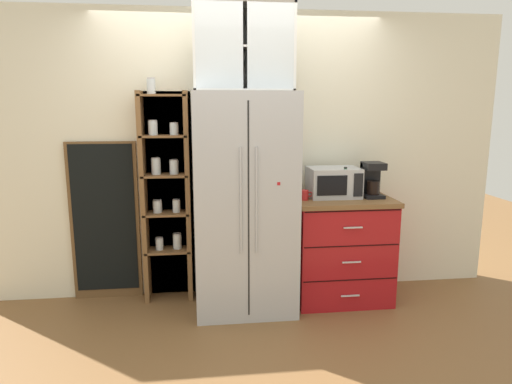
% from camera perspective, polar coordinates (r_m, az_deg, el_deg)
% --- Properties ---
extents(ground_plane, '(10.52, 10.52, 0.00)m').
position_cam_1_polar(ground_plane, '(4.09, -1.43, -14.11)').
color(ground_plane, brown).
extents(wall_back_cream, '(4.84, 0.10, 2.55)m').
position_cam_1_polar(wall_back_cream, '(4.13, -2.05, 4.59)').
color(wall_back_cream, silver).
rests_on(wall_back_cream, ground).
extents(refrigerator, '(0.83, 0.71, 1.84)m').
position_cam_1_polar(refrigerator, '(3.80, -1.50, -1.40)').
color(refrigerator, '#B7BABF').
rests_on(refrigerator, ground).
extents(pantry_shelf_column, '(0.46, 0.26, 1.96)m').
position_cam_1_polar(pantry_shelf_column, '(4.07, -11.32, -0.07)').
color(pantry_shelf_column, brown).
rests_on(pantry_shelf_column, ground).
extents(counter_cabinet, '(0.86, 0.62, 0.93)m').
position_cam_1_polar(counter_cabinet, '(4.13, 10.68, -7.03)').
color(counter_cabinet, '#A8161C').
rests_on(counter_cabinet, ground).
extents(microwave, '(0.44, 0.33, 0.26)m').
position_cam_1_polar(microwave, '(4.02, 9.81, 1.23)').
color(microwave, '#B7BABF').
rests_on(microwave, counter_cabinet).
extents(coffee_maker, '(0.17, 0.20, 0.31)m').
position_cam_1_polar(coffee_maker, '(4.08, 14.48, 1.55)').
color(coffee_maker, black).
rests_on(coffee_maker, counter_cabinet).
extents(mug_red, '(0.12, 0.09, 0.08)m').
position_cam_1_polar(mug_red, '(3.87, 6.07, -0.37)').
color(mug_red, red).
rests_on(mug_red, counter_cabinet).
extents(mug_sage, '(0.11, 0.07, 0.08)m').
position_cam_1_polar(mug_sage, '(4.06, 10.74, 0.02)').
color(mug_sage, '#8CA37F').
rests_on(mug_sage, counter_cabinet).
extents(bottle_green, '(0.07, 0.07, 0.28)m').
position_cam_1_polar(bottle_green, '(3.94, 11.23, 0.88)').
color(bottle_green, '#285B33').
rests_on(bottle_green, counter_cabinet).
extents(upper_cabinet, '(0.80, 0.32, 0.68)m').
position_cam_1_polar(upper_cabinet, '(3.78, -1.67, 17.69)').
color(upper_cabinet, silver).
rests_on(upper_cabinet, refrigerator).
extents(chalkboard_menu, '(0.60, 0.04, 1.42)m').
position_cam_1_polar(chalkboard_menu, '(4.23, -18.62, -3.51)').
color(chalkboard_menu, brown).
rests_on(chalkboard_menu, ground).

